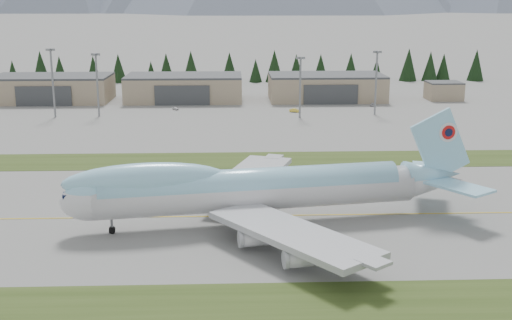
{
  "coord_description": "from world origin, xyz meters",
  "views": [
    {
      "loc": [
        4.87,
        -119.81,
        41.49
      ],
      "look_at": [
        9.96,
        13.41,
        8.0
      ],
      "focal_mm": 45.0,
      "sensor_mm": 36.0,
      "label": 1
    }
  ],
  "objects_px": {
    "hangar_center": "(184,88)",
    "service_vehicle_a": "(175,110)",
    "boeing_747_freighter": "(253,188)",
    "service_vehicle_c": "(372,106)",
    "hangar_left": "(52,88)",
    "service_vehicle_b": "(295,112)",
    "hangar_right": "(326,87)"
  },
  "relations": [
    {
      "from": "boeing_747_freighter",
      "to": "service_vehicle_a",
      "type": "height_order",
      "value": "boeing_747_freighter"
    },
    {
      "from": "service_vehicle_a",
      "to": "service_vehicle_b",
      "type": "xyz_separation_m",
      "value": [
        45.63,
        -7.03,
        0.0
      ]
    },
    {
      "from": "hangar_left",
      "to": "hangar_right",
      "type": "height_order",
      "value": "same"
    },
    {
      "from": "hangar_left",
      "to": "service_vehicle_b",
      "type": "relative_size",
      "value": 11.61
    },
    {
      "from": "hangar_right",
      "to": "service_vehicle_b",
      "type": "height_order",
      "value": "hangar_right"
    },
    {
      "from": "boeing_747_freighter",
      "to": "hangar_center",
      "type": "height_order",
      "value": "boeing_747_freighter"
    },
    {
      "from": "service_vehicle_a",
      "to": "hangar_right",
      "type": "bearing_deg",
      "value": -12.85
    },
    {
      "from": "service_vehicle_b",
      "to": "service_vehicle_c",
      "type": "bearing_deg",
      "value": -43.53
    },
    {
      "from": "hangar_left",
      "to": "service_vehicle_c",
      "type": "distance_m",
      "value": 132.5
    },
    {
      "from": "boeing_747_freighter",
      "to": "service_vehicle_c",
      "type": "xyz_separation_m",
      "value": [
        52.5,
        136.63,
        -6.96
      ]
    },
    {
      "from": "hangar_left",
      "to": "service_vehicle_c",
      "type": "height_order",
      "value": "hangar_left"
    },
    {
      "from": "service_vehicle_a",
      "to": "service_vehicle_c",
      "type": "height_order",
      "value": "service_vehicle_a"
    },
    {
      "from": "service_vehicle_a",
      "to": "service_vehicle_c",
      "type": "relative_size",
      "value": 0.87
    },
    {
      "from": "service_vehicle_c",
      "to": "service_vehicle_a",
      "type": "bearing_deg",
      "value": -157.16
    },
    {
      "from": "boeing_747_freighter",
      "to": "hangar_center",
      "type": "xyz_separation_m",
      "value": [
        -23.71,
        154.25,
        -1.57
      ]
    },
    {
      "from": "hangar_center",
      "to": "service_vehicle_b",
      "type": "relative_size",
      "value": 11.61
    },
    {
      "from": "hangar_left",
      "to": "hangar_center",
      "type": "bearing_deg",
      "value": 0.0
    },
    {
      "from": "hangar_left",
      "to": "service_vehicle_a",
      "type": "height_order",
      "value": "hangar_left"
    },
    {
      "from": "hangar_center",
      "to": "service_vehicle_b",
      "type": "bearing_deg",
      "value": -35.21
    },
    {
      "from": "hangar_left",
      "to": "service_vehicle_b",
      "type": "distance_m",
      "value": 103.56
    },
    {
      "from": "boeing_747_freighter",
      "to": "hangar_left",
      "type": "xyz_separation_m",
      "value": [
        -78.71,
        154.25,
        -1.57
      ]
    },
    {
      "from": "hangar_left",
      "to": "service_vehicle_b",
      "type": "bearing_deg",
      "value": -17.36
    },
    {
      "from": "service_vehicle_c",
      "to": "hangar_right",
      "type": "bearing_deg",
      "value": 150.92
    },
    {
      "from": "hangar_right",
      "to": "service_vehicle_b",
      "type": "bearing_deg",
      "value": -117.84
    },
    {
      "from": "hangar_right",
      "to": "service_vehicle_c",
      "type": "relative_size",
      "value": 12.76
    },
    {
      "from": "boeing_747_freighter",
      "to": "service_vehicle_c",
      "type": "relative_size",
      "value": 21.39
    },
    {
      "from": "hangar_left",
      "to": "service_vehicle_b",
      "type": "height_order",
      "value": "hangar_left"
    },
    {
      "from": "hangar_center",
      "to": "service_vehicle_b",
      "type": "distance_m",
      "value": 53.77
    },
    {
      "from": "hangar_center",
      "to": "service_vehicle_c",
      "type": "xyz_separation_m",
      "value": [
        76.21,
        -17.62,
        -5.39
      ]
    },
    {
      "from": "service_vehicle_b",
      "to": "service_vehicle_c",
      "type": "relative_size",
      "value": 1.1
    },
    {
      "from": "hangar_center",
      "to": "service_vehicle_a",
      "type": "distance_m",
      "value": 24.5
    },
    {
      "from": "service_vehicle_b",
      "to": "boeing_747_freighter",
      "type": "bearing_deg",
      "value": -164.87
    }
  ]
}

